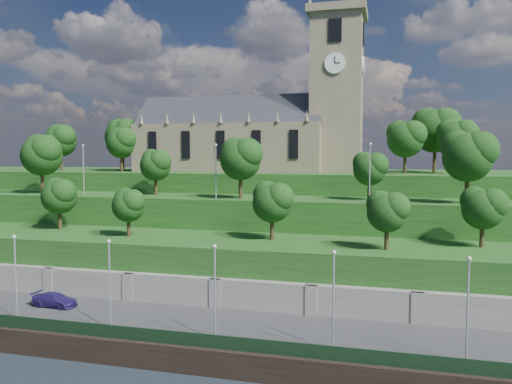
# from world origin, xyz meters

# --- Properties ---
(ground) EXTENTS (320.00, 320.00, 0.00)m
(ground) POSITION_xyz_m (0.00, 0.00, 0.00)
(ground) COLOR black
(ground) RESTS_ON ground
(promenade) EXTENTS (160.00, 12.00, 2.00)m
(promenade) POSITION_xyz_m (0.00, 6.00, 1.00)
(promenade) COLOR #2D2D30
(promenade) RESTS_ON ground
(quay_wall) EXTENTS (160.00, 0.50, 2.20)m
(quay_wall) POSITION_xyz_m (0.00, -0.05, 1.10)
(quay_wall) COLOR black
(quay_wall) RESTS_ON ground
(fence) EXTENTS (160.00, 0.10, 1.20)m
(fence) POSITION_xyz_m (0.00, 0.60, 2.60)
(fence) COLOR black
(fence) RESTS_ON promenade
(retaining_wall) EXTENTS (160.00, 2.10, 5.00)m
(retaining_wall) POSITION_xyz_m (0.00, 11.97, 2.50)
(retaining_wall) COLOR slate
(retaining_wall) RESTS_ON ground
(embankment_lower) EXTENTS (160.00, 12.00, 8.00)m
(embankment_lower) POSITION_xyz_m (0.00, 18.00, 4.00)
(embankment_lower) COLOR #1A4216
(embankment_lower) RESTS_ON ground
(embankment_upper) EXTENTS (160.00, 10.00, 12.00)m
(embankment_upper) POSITION_xyz_m (0.00, 29.00, 6.00)
(embankment_upper) COLOR #1A4216
(embankment_upper) RESTS_ON ground
(hilltop) EXTENTS (160.00, 32.00, 15.00)m
(hilltop) POSITION_xyz_m (0.00, 50.00, 7.50)
(hilltop) COLOR #1A4216
(hilltop) RESTS_ON ground
(church) EXTENTS (38.60, 12.35, 27.60)m
(church) POSITION_xyz_m (0.79, 45.98, 22.52)
(church) COLOR #6A5F4A
(church) RESTS_ON hilltop
(trees_lower) EXTENTS (67.79, 8.40, 6.85)m
(trees_lower) POSITION_xyz_m (0.67, 18.21, 12.39)
(trees_lower) COLOR black
(trees_lower) RESTS_ON embankment_lower
(trees_upper) EXTENTS (66.37, 8.20, 9.03)m
(trees_upper) POSITION_xyz_m (1.58, 27.85, 17.61)
(trees_upper) COLOR black
(trees_upper) RESTS_ON embankment_upper
(trees_hilltop) EXTENTS (73.50, 16.11, 10.67)m
(trees_hilltop) POSITION_xyz_m (3.04, 45.63, 21.26)
(trees_hilltop) COLOR black
(trees_hilltop) RESTS_ON hilltop
(lamp_posts_promenade) EXTENTS (60.36, 0.36, 8.29)m
(lamp_posts_promenade) POSITION_xyz_m (-2.00, 2.50, 6.76)
(lamp_posts_promenade) COLOR #B2B2B7
(lamp_posts_promenade) RESTS_ON promenade
(lamp_posts_upper) EXTENTS (40.36, 0.36, 7.33)m
(lamp_posts_upper) POSITION_xyz_m (-0.00, 26.00, 16.26)
(lamp_posts_upper) COLOR #B2B2B7
(lamp_posts_upper) RESTS_ON embankment_upper
(car_right) EXTENTS (4.95, 2.15, 1.42)m
(car_right) POSITION_xyz_m (-11.40, 7.31, 2.71)
(car_right) COLOR navy
(car_right) RESTS_ON promenade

